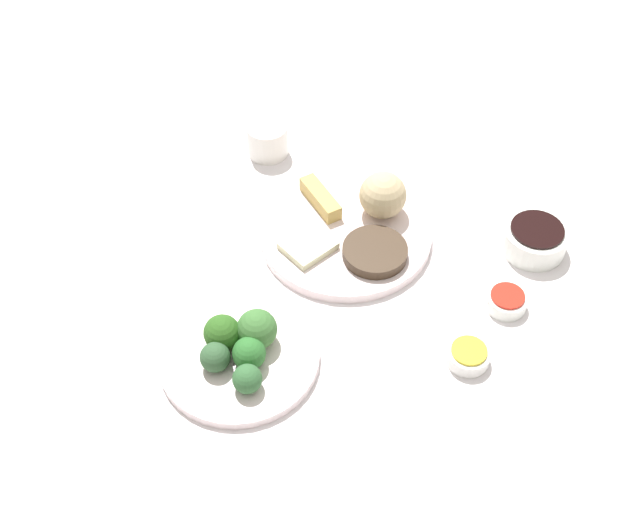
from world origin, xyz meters
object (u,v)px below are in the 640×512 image
object	(u,v)px
main_plate	(346,234)
soy_sauce_bowl	(535,240)
broccoli_plate	(239,356)
teacup	(268,140)
sauce_ramekin_sweet_and_sour	(506,301)
sauce_ramekin_hot_mustard	(468,356)

from	to	relation	value
main_plate	soy_sauce_bowl	xyz separation A→B (m)	(-0.18, 0.22, 0.01)
broccoli_plate	soy_sauce_bowl	size ratio (longest dim) A/B	2.24
broccoli_plate	teacup	distance (m)	0.42
sauce_ramekin_sweet_and_sour	teacup	xyz separation A→B (m)	(0.00, -0.48, 0.02)
broccoli_plate	sauce_ramekin_hot_mustard	bearing A→B (deg)	133.31
soy_sauce_bowl	broccoli_plate	bearing A→B (deg)	-20.96
main_plate	sauce_ramekin_hot_mustard	world-z (taller)	sauce_ramekin_hot_mustard
sauce_ramekin_sweet_and_sour	main_plate	bearing A→B (deg)	-77.30
main_plate	teacup	bearing A→B (deg)	-103.67
main_plate	broccoli_plate	world-z (taller)	main_plate
main_plate	sauce_ramekin_hot_mustard	bearing A→B (deg)	78.46
soy_sauce_bowl	sauce_ramekin_sweet_and_sour	xyz separation A→B (m)	(0.12, 0.03, -0.01)
main_plate	sauce_ramekin_sweet_and_sour	size ratio (longest dim) A/B	4.50
broccoli_plate	soy_sauce_bowl	distance (m)	0.47
main_plate	teacup	xyz separation A→B (m)	(-0.06, -0.23, 0.02)
main_plate	soy_sauce_bowl	bearing A→B (deg)	128.95
broccoli_plate	sauce_ramekin_sweet_and_sour	distance (m)	0.38
broccoli_plate	sauce_ramekin_sweet_and_sour	bearing A→B (deg)	147.60
soy_sauce_bowl	sauce_ramekin_sweet_and_sour	distance (m)	0.12
sauce_ramekin_hot_mustard	sauce_ramekin_sweet_and_sour	size ratio (longest dim) A/B	1.00
main_plate	sauce_ramekin_sweet_and_sour	bearing A→B (deg)	102.70
main_plate	broccoli_plate	distance (m)	0.27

